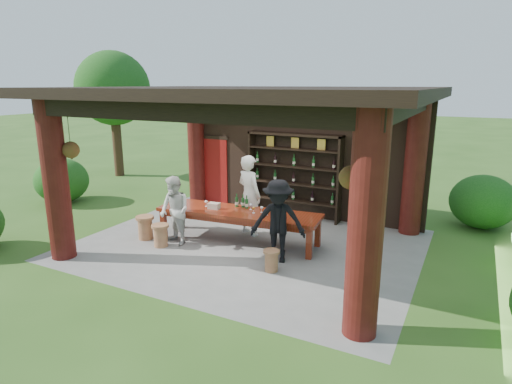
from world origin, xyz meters
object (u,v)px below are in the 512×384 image
at_px(stool_near_right, 271,260).
at_px(stool_far_left, 145,227).
at_px(tasting_table, 238,215).
at_px(napkin_basket, 214,206).
at_px(guest_man, 278,221).
at_px(stool_near_left, 161,235).
at_px(guest_woman, 175,211).
at_px(wine_shelf, 294,176).
at_px(host, 249,195).

distance_m(stool_near_right, stool_far_left, 3.42).
bearing_deg(tasting_table, stool_far_left, -157.47).
bearing_deg(napkin_basket, guest_man, -14.65).
height_order(tasting_table, stool_near_left, tasting_table).
xyz_separation_m(stool_near_right, napkin_basket, (-1.94, 0.99, 0.59)).
relative_size(stool_near_left, guest_woman, 0.33).
relative_size(tasting_table, napkin_basket, 14.89).
bearing_deg(stool_far_left, guest_woman, 4.88).
bearing_deg(wine_shelf, stool_far_left, -126.87).
relative_size(stool_near_left, napkin_basket, 1.97).
relative_size(guest_woman, napkin_basket, 6.05).
height_order(tasting_table, stool_far_left, tasting_table).
relative_size(tasting_table, stool_far_left, 6.95).
bearing_deg(host, napkin_basket, 74.16).
relative_size(host, guest_woman, 1.24).
xyz_separation_m(stool_near_right, host, (-1.40, 1.70, 0.75)).
bearing_deg(stool_near_left, stool_near_right, -1.02).
distance_m(stool_near_left, napkin_basket, 1.37).
xyz_separation_m(host, guest_woman, (-1.18, -1.37, -0.19)).
relative_size(stool_far_left, guest_man, 0.32).
bearing_deg(tasting_table, guest_man, -25.61).
bearing_deg(stool_near_right, guest_woman, 172.64).
distance_m(stool_near_left, guest_woman, 0.62).
height_order(wine_shelf, tasting_table, wine_shelf).
relative_size(wine_shelf, guest_man, 1.51).
relative_size(tasting_table, guest_woman, 2.46).
height_order(guest_man, napkin_basket, guest_man).
distance_m(wine_shelf, tasting_table, 2.47).
bearing_deg(stool_far_left, wine_shelf, 53.13).
height_order(stool_far_left, guest_woman, guest_woman).
xyz_separation_m(host, napkin_basket, (-0.55, -0.72, -0.15)).
xyz_separation_m(tasting_table, stool_far_left, (-2.05, -0.85, -0.34)).
distance_m(stool_near_left, host, 2.27).
bearing_deg(guest_man, host, 118.08).
distance_m(stool_far_left, guest_man, 3.37).
bearing_deg(stool_near_right, wine_shelf, 105.79).
bearing_deg(host, stool_near_left, 71.51).
distance_m(tasting_table, stool_near_right, 1.81).
bearing_deg(stool_near_right, napkin_basket, 153.09).
xyz_separation_m(guest_man, napkin_basket, (-1.85, 0.48, -0.04)).
bearing_deg(tasting_table, guest_woman, -147.30).
height_order(host, guest_man, host).
height_order(stool_far_left, napkin_basket, napkin_basket).
relative_size(stool_near_left, host, 0.26).
relative_size(host, guest_man, 1.13).
bearing_deg(guest_man, guest_woman, 164.64).
height_order(stool_near_left, guest_man, guest_man).
xyz_separation_m(wine_shelf, napkin_basket, (-0.96, -2.51, -0.33)).
distance_m(wine_shelf, guest_woman, 3.55).
height_order(host, napkin_basket, host).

